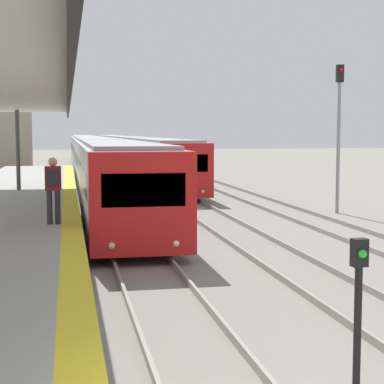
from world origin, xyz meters
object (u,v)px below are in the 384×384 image
at_px(train_near, 92,154).
at_px(person_on_platform, 53,185).
at_px(signal_mast_far, 339,122).
at_px(train_far, 124,150).
at_px(signal_post_near, 358,296).

bearing_deg(train_near, person_on_platform, -93.80).
bearing_deg(person_on_platform, signal_mast_far, 36.30).
bearing_deg(signal_mast_far, train_near, 110.37).
bearing_deg(train_far, person_on_platform, -97.21).
bearing_deg(train_near, signal_mast_far, -69.63).
xyz_separation_m(person_on_platform, train_far, (5.69, 44.98, -0.37)).
xyz_separation_m(train_far, signal_mast_far, (5.47, -36.78, 2.07)).
height_order(person_on_platform, train_far, train_far).
height_order(person_on_platform, signal_post_near, person_on_platform).
bearing_deg(person_on_platform, signal_post_near, -65.48).
xyz_separation_m(signal_post_near, signal_mast_far, (7.18, 16.94, 2.49)).
distance_m(person_on_platform, signal_mast_far, 13.96).
distance_m(train_near, signal_post_near, 41.25).
bearing_deg(person_on_platform, train_far, 82.79).
xyz_separation_m(person_on_platform, signal_mast_far, (11.17, 8.20, 1.71)).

